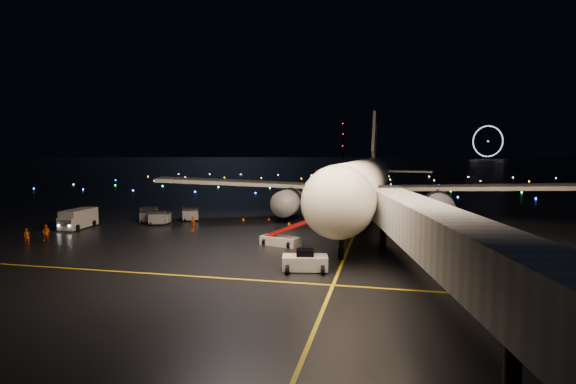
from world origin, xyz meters
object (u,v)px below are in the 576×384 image
Objects in this scene: service_truck at (79,218)px; baggage_cart_1 at (191,215)px; airliner at (365,157)px; crew_a at (27,236)px; crew_c at (193,224)px; pushback_tug at (305,260)px; baggage_cart_4 at (149,213)px; belt_loader at (280,231)px; crew_b at (46,233)px; baggage_cart_3 at (149,217)px; baggage_cart_0 at (163,218)px; baggage_cart_2 at (158,218)px.

service_truck is 3.13× the size of baggage_cart_1.
crew_a is at bearing -139.57° from airliner.
pushback_tug is at bearing 1.58° from crew_c.
service_truck is at bearing -124.33° from baggage_cart_4.
belt_loader is 27.83m from crew_a.
airliner is 41.38m from service_truck.
crew_c is (13.45, 9.33, 0.01)m from crew_b.
baggage_cart_3 is 3.60m from baggage_cart_4.
crew_c reaches higher than crew_b.
airliner is 27.51m from baggage_cart_1.
baggage_cart_4 is (-28.07, 23.78, 0.01)m from pushback_tug.
crew_a is 0.79× the size of baggage_cart_3.
crew_b is at bearing -154.55° from belt_loader.
crew_c reaches higher than baggage_cart_4.
crew_c is (15.77, 0.80, -0.32)m from service_truck.
airliner is 34.17m from pushback_tug.
baggage_cart_1 is at bearing 158.15° from belt_loader.
service_truck is at bearing -133.63° from crew_c.
crew_a is 17.65m from baggage_cart_0.
belt_loader reaches higher than baggage_cart_0.
crew_b is at bearing 24.10° from crew_a.
baggage_cart_0 is 0.93× the size of baggage_cart_4.
belt_loader reaches higher than crew_b.
baggage_cart_2 is (-24.18, 19.27, 0.04)m from pushback_tug.
baggage_cart_4 is (-1.78, 3.12, 0.02)m from baggage_cart_3.
baggage_cart_2 is (-6.92, 3.79, -0.00)m from crew_c.
airliner is at bearing 18.56° from baggage_cart_3.
baggage_cart_2 is (-2.90, -4.35, 0.01)m from baggage_cart_1.
baggage_cart_1 is at bearing 38.73° from crew_b.
airliner reaches higher than belt_loader.
baggage_cart_0 is 2.32m from baggage_cart_3.
baggage_cart_4 is at bearing -162.27° from airliner.
pushback_tug is 2.29× the size of crew_a.
belt_loader is at bearing -15.51° from crew_b.
crew_c is 8.30m from baggage_cart_0.
pushback_tug is at bearing -42.25° from baggage_cart_3.
service_truck reaches higher than pushback_tug.
service_truck is 10.25m from crew_a.
service_truck is (-28.58, 5.12, -0.25)m from belt_loader.
crew_c is (-12.80, 5.92, -0.57)m from belt_loader.
baggage_cart_0 is 1.09m from baggage_cart_2.
belt_loader is 29.03m from service_truck.
crew_c is at bearing -85.96° from baggage_cart_1.
belt_loader is (-7.68, -23.41, -7.71)m from airliner.
service_truck is at bearing -172.13° from belt_loader.
crew_b is 0.87× the size of baggage_cart_4.
baggage_cart_3 is at bearing 131.63° from pushback_tug.
crew_c is (-17.26, 15.48, 0.05)m from pushback_tug.
baggage_cart_1 is (2.71, 3.28, 0.09)m from baggage_cart_0.
crew_a is 16.61m from baggage_cart_2.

